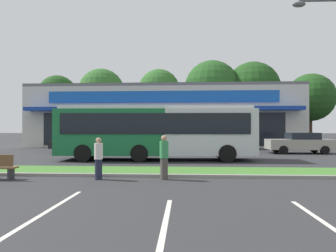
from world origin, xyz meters
TOP-DOWN VIEW (x-y plane):
  - grass_median at (0.00, 14.00)m, footprint 56.00×2.20m
  - curb_lip at (0.00, 12.78)m, footprint 56.00×0.24m
  - parking_stripe_0 at (-3.91, 7.56)m, footprint 0.12×4.80m
  - parking_stripe_1 at (-1.13, 6.65)m, footprint 0.12×4.80m
  - storefront_building at (-2.95, 36.09)m, footprint 28.11×13.52m
  - tree_far_left at (-20.27, 45.96)m, footprint 5.82×5.82m
  - tree_left at (-12.47, 42.65)m, footprint 6.44×6.44m
  - tree_mid_left at (-4.54, 45.55)m, footprint 6.19×6.19m
  - tree_mid at (3.40, 46.41)m, footprint 8.25×8.25m
  - tree_mid_right at (9.56, 46.76)m, footprint 8.25×8.25m
  - tree_right at (17.13, 44.38)m, footprint 6.73×6.73m
  - city_bus at (-2.46, 19.09)m, footprint 11.83×2.95m
  - car_1 at (-8.99, 24.58)m, footprint 4.59×1.93m
  - car_2 at (8.08, 24.40)m, footprint 4.79×2.01m
  - car_3 at (-2.82, 24.95)m, footprint 4.60×1.94m
  - pedestrian_near_bench at (-3.97, 12.12)m, footprint 0.32×0.32m
  - pedestrian_by_pole at (-1.51, 12.25)m, footprint 0.34×0.34m

SIDE VIEW (x-z plane):
  - parking_stripe_0 at x=-3.91m, z-range 0.00..0.01m
  - parking_stripe_1 at x=-1.13m, z-range 0.00..0.01m
  - grass_median at x=0.00m, z-range 0.00..0.12m
  - curb_lip at x=0.00m, z-range 0.00..0.12m
  - car_1 at x=-8.99m, z-range 0.01..1.52m
  - car_3 at x=-2.82m, z-range 0.03..1.51m
  - pedestrian_near_bench at x=-3.97m, z-range 0.00..1.58m
  - car_2 at x=8.08m, z-range 0.02..1.61m
  - pedestrian_by_pole at x=-1.51m, z-range 0.00..1.67m
  - city_bus at x=-2.46m, z-range 0.14..3.39m
  - storefront_building at x=-2.95m, z-range 0.00..6.42m
  - tree_right at x=17.13m, z-range 1.46..11.13m
  - tree_left at x=-12.47m, z-range 1.94..12.28m
  - tree_far_left at x=-20.27m, z-range 2.11..12.19m
  - tree_mid_left at x=-4.54m, z-range 2.27..13.04m
  - tree_mid_right at x=9.56m, z-range 1.85..13.80m
  - tree_mid at x=3.40m, z-range 1.95..14.11m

